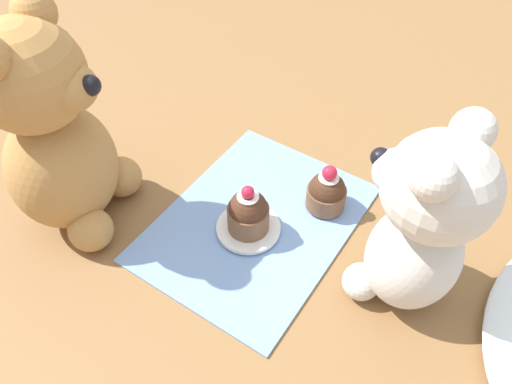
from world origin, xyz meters
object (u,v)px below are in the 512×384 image
(teddy_bear_cream, at_px, (422,223))
(saucer_plate, at_px, (246,226))
(cupcake_near_cream_bear, at_px, (327,192))
(cupcake_near_tan_bear, at_px, (246,211))
(teddy_bear_tan, at_px, (54,136))

(teddy_bear_cream, bearing_deg, saucer_plate, -74.67)
(cupcake_near_cream_bear, distance_m, saucer_plate, 0.11)
(cupcake_near_tan_bear, bearing_deg, cupcake_near_cream_bear, 144.60)
(teddy_bear_tan, distance_m, cupcake_near_tan_bear, 0.22)
(teddy_bear_cream, bearing_deg, cupcake_near_tan_bear, -74.67)
(cupcake_near_cream_bear, bearing_deg, cupcake_near_tan_bear, -35.40)
(teddy_bear_tan, bearing_deg, teddy_bear_cream, -93.43)
(saucer_plate, distance_m, cupcake_near_tan_bear, 0.03)
(teddy_bear_cream, xyz_separation_m, saucer_plate, (0.03, -0.18, -0.10))
(saucer_plate, relative_size, cupcake_near_tan_bear, 1.14)
(teddy_bear_cream, xyz_separation_m, cupcake_near_cream_bear, (-0.06, -0.12, -0.08))
(cupcake_near_tan_bear, bearing_deg, teddy_bear_tan, -65.43)
(cupcake_near_cream_bear, distance_m, cupcake_near_tan_bear, 0.10)
(teddy_bear_tan, bearing_deg, cupcake_near_tan_bear, -86.05)
(teddy_bear_tan, relative_size, saucer_plate, 3.44)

